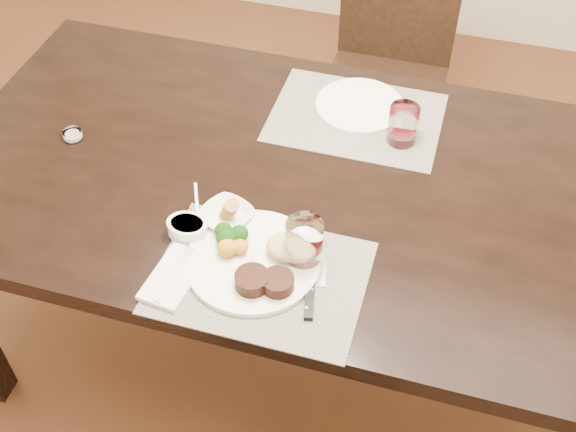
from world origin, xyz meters
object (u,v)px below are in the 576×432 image
(dinner_plate, at_px, (259,260))
(cracker_bowl, at_px, (226,216))
(far_plate, at_px, (360,105))
(wine_glass_near, at_px, (304,244))
(steak_knife, at_px, (313,291))
(chair_far, at_px, (389,60))

(dinner_plate, relative_size, cracker_bowl, 1.97)
(far_plate, bearing_deg, wine_glass_near, -90.15)
(dinner_plate, relative_size, steak_knife, 1.31)
(far_plate, bearing_deg, steak_knife, -86.38)
(far_plate, bearing_deg, dinner_plate, -98.57)
(steak_knife, bearing_deg, chair_far, 79.99)
(chair_far, bearing_deg, steak_knife, -87.81)
(steak_knife, height_order, wine_glass_near, wine_glass_near)
(steak_knife, xyz_separation_m, cracker_bowl, (-0.25, 0.15, 0.01))
(chair_far, bearing_deg, dinner_plate, -93.98)
(dinner_plate, xyz_separation_m, cracker_bowl, (-0.12, 0.11, -0.00))
(chair_far, distance_m, dinner_plate, 1.27)
(cracker_bowl, bearing_deg, far_plate, 67.78)
(steak_knife, distance_m, far_plate, 0.66)
(dinner_plate, distance_m, far_plate, 0.63)
(cracker_bowl, relative_size, wine_glass_near, 1.34)
(steak_knife, height_order, far_plate, steak_knife)
(dinner_plate, bearing_deg, steak_knife, -2.73)
(chair_far, relative_size, far_plate, 3.68)
(chair_far, distance_m, cracker_bowl, 1.18)
(wine_glass_near, bearing_deg, chair_far, 90.27)
(cracker_bowl, xyz_separation_m, wine_glass_near, (0.21, -0.06, 0.04))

